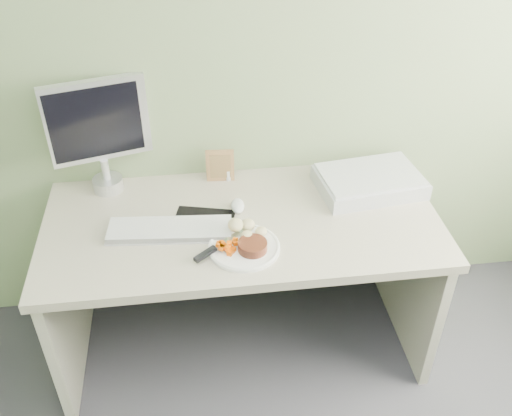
{
  "coord_description": "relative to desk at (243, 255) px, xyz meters",
  "views": [
    {
      "loc": [
        -0.18,
        -0.18,
        2.14
      ],
      "look_at": [
        0.04,
        1.5,
        0.88
      ],
      "focal_mm": 40.0,
      "sensor_mm": 36.0,
      "label": 1
    }
  ],
  "objects": [
    {
      "name": "wall_back",
      "position": [
        0.0,
        0.38,
        0.8
      ],
      "size": [
        3.5,
        0.0,
        3.5
      ],
      "primitive_type": "plane",
      "rotation": [
        1.57,
        0.0,
        0.0
      ],
      "color": "gray",
      "rests_on": "floor"
    },
    {
      "name": "desk",
      "position": [
        0.0,
        0.0,
        0.0
      ],
      "size": [
        1.6,
        0.75,
        0.73
      ],
      "color": "beige",
      "rests_on": "floor"
    },
    {
      "name": "plate",
      "position": [
        -0.01,
        -0.18,
        0.19
      ],
      "size": [
        0.27,
        0.27,
        0.01
      ],
      "primitive_type": "cylinder",
      "color": "white",
      "rests_on": "desk"
    },
    {
      "name": "steak",
      "position": [
        0.02,
        -0.2,
        0.21
      ],
      "size": [
        0.14,
        0.14,
        0.04
      ],
      "primitive_type": "cylinder",
      "rotation": [
        0.0,
        0.0,
        -0.33
      ],
      "color": "black",
      "rests_on": "plate"
    },
    {
      "name": "potato_pile",
      "position": [
        0.01,
        -0.11,
        0.23
      ],
      "size": [
        0.13,
        0.11,
        0.06
      ],
      "primitive_type": "ellipsoid",
      "rotation": [
        0.0,
        0.0,
        0.25
      ],
      "color": "tan",
      "rests_on": "plate"
    },
    {
      "name": "carrot_heap",
      "position": [
        -0.08,
        -0.19,
        0.22
      ],
      "size": [
        0.09,
        0.08,
        0.05
      ],
      "primitive_type": "cube",
      "rotation": [
        0.0,
        0.0,
        0.34
      ],
      "color": "#E05404",
      "rests_on": "plate"
    },
    {
      "name": "steak_knife",
      "position": [
        -0.13,
        -0.19,
        0.21
      ],
      "size": [
        0.21,
        0.18,
        0.02
      ],
      "rotation": [
        0.0,
        0.0,
        0.68
      ],
      "color": "silver",
      "rests_on": "plate"
    },
    {
      "name": "mousepad",
      "position": [
        -0.16,
        -0.0,
        0.18
      ],
      "size": [
        0.28,
        0.26,
        0.0
      ],
      "primitive_type": "cube",
      "rotation": [
        0.0,
        0.0,
        -0.25
      ],
      "color": "black",
      "rests_on": "desk"
    },
    {
      "name": "keyboard",
      "position": [
        -0.29,
        -0.04,
        0.2
      ],
      "size": [
        0.49,
        0.18,
        0.02
      ],
      "primitive_type": "cube",
      "rotation": [
        0.0,
        0.0,
        -0.09
      ],
      "color": "white",
      "rests_on": "desk"
    },
    {
      "name": "computer_mouse",
      "position": [
        -0.01,
        0.08,
        0.2
      ],
      "size": [
        0.06,
        0.1,
        0.03
      ],
      "primitive_type": "ellipsoid",
      "rotation": [
        0.0,
        0.0,
        -0.05
      ],
      "color": "white",
      "rests_on": "desk"
    },
    {
      "name": "photo_frame",
      "position": [
        -0.06,
        0.3,
        0.26
      ],
      "size": [
        0.12,
        0.02,
        0.15
      ],
      "primitive_type": "cube",
      "rotation": [
        0.0,
        0.0,
        -0.07
      ],
      "color": "#966A46",
      "rests_on": "desk"
    },
    {
      "name": "eyedrop_bottle",
      "position": [
        -0.03,
        0.3,
        0.21
      ],
      "size": [
        0.02,
        0.02,
        0.07
      ],
      "color": "white",
      "rests_on": "desk"
    },
    {
      "name": "scanner",
      "position": [
        0.57,
        0.15,
        0.22
      ],
      "size": [
        0.47,
        0.34,
        0.07
      ],
      "primitive_type": "cube",
      "rotation": [
        0.0,
        0.0,
        0.12
      ],
      "color": "silver",
      "rests_on": "desk"
    },
    {
      "name": "monitor",
      "position": [
        -0.55,
        0.31,
        0.46
      ],
      "size": [
        0.41,
        0.16,
        0.5
      ],
      "rotation": [
        0.0,
        0.0,
        0.26
      ],
      "color": "silver",
      "rests_on": "desk"
    }
  ]
}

